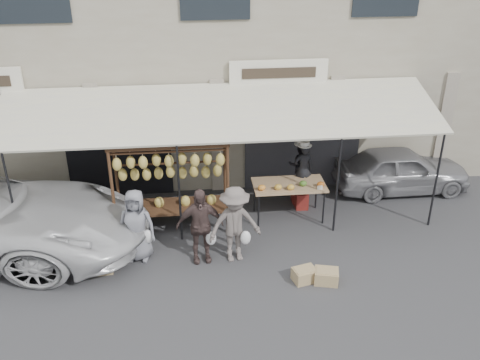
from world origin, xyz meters
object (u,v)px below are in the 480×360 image
(customer_mid, at_px, (200,226))
(crate_near_b, at_px, (326,276))
(customer_right, at_px, (235,225))
(produce_table, at_px, (289,186))
(crate_near_a, at_px, (305,275))
(vendor_right, at_px, (300,165))
(crate_far, at_px, (102,266))
(vendor_left, at_px, (303,169))
(sedan, at_px, (401,169))
(banana_rack, at_px, (170,168))
(customer_left, at_px, (137,225))

(customer_mid, distance_m, crate_near_b, 2.76)
(customer_mid, distance_m, customer_right, 0.72)
(produce_table, height_order, customer_right, customer_right)
(crate_near_a, relative_size, crate_near_b, 0.97)
(customer_mid, xyz_separation_m, crate_near_a, (2.03, -0.95, -0.71))
(produce_table, xyz_separation_m, vendor_right, (0.40, 0.76, 0.17))
(crate_far, bearing_deg, vendor_left, 24.97)
(crate_near_a, height_order, crate_near_b, crate_near_b)
(produce_table, height_order, crate_near_a, produce_table)
(crate_near_a, xyz_separation_m, sedan, (3.33, 3.58, 0.46))
(crate_near_b, bearing_deg, banana_rack, 142.03)
(customer_left, bearing_deg, vendor_right, 37.87)
(customer_mid, distance_m, sedan, 5.98)
(produce_table, height_order, crate_far, produce_table)
(vendor_right, bearing_deg, customer_right, 64.20)
(produce_table, relative_size, crate_near_a, 3.77)
(produce_table, xyz_separation_m, customer_left, (-3.47, -1.29, -0.06))
(crate_near_b, bearing_deg, produce_table, 96.59)
(banana_rack, xyz_separation_m, customer_mid, (0.58, -1.32, -0.73))
(vendor_left, relative_size, crate_far, 2.94)
(crate_near_a, bearing_deg, customer_mid, 154.94)
(vendor_left, relative_size, crate_near_b, 2.78)
(customer_right, relative_size, crate_near_a, 3.78)
(crate_near_b, distance_m, sedan, 4.71)
(vendor_right, bearing_deg, customer_mid, 54.10)
(banana_rack, height_order, crate_near_a, banana_rack)
(vendor_left, height_order, crate_near_b, vendor_left)
(crate_near_b, bearing_deg, crate_far, 169.41)
(banana_rack, distance_m, customer_mid, 1.62)
(vendor_left, distance_m, sedan, 2.91)
(customer_mid, distance_m, crate_far, 2.17)
(produce_table, height_order, customer_left, customer_left)
(banana_rack, height_order, customer_left, banana_rack)
(crate_near_b, height_order, crate_far, crate_near_b)
(customer_right, bearing_deg, crate_far, 172.78)
(vendor_right, distance_m, customer_right, 2.96)
(customer_left, height_order, crate_near_b, customer_left)
(banana_rack, xyz_separation_m, sedan, (5.94, 1.31, -0.97))
(customer_right, bearing_deg, customer_mid, 165.15)
(customer_right, bearing_deg, vendor_left, 36.74)
(customer_left, height_order, crate_near_a, customer_left)
(crate_near_a, bearing_deg, crate_far, 169.65)
(produce_table, xyz_separation_m, customer_right, (-1.44, -1.55, -0.01))
(produce_table, bearing_deg, crate_far, -157.91)
(customer_mid, height_order, crate_near_a, customer_mid)
(customer_left, height_order, crate_far, customer_left)
(produce_table, relative_size, crate_far, 3.85)
(vendor_left, relative_size, crate_near_a, 2.88)
(produce_table, height_order, sedan, sedan)
(banana_rack, relative_size, sedan, 0.75)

